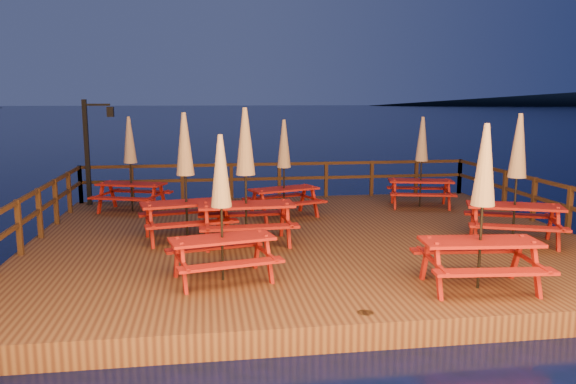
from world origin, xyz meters
The scene contains 13 objects.
ground centered at (0.00, 0.00, 0.00)m, with size 500.00×500.00×0.00m, color black.
deck centered at (0.00, 0.00, 0.20)m, with size 12.00×10.00×0.40m, color #472616.
deck_piles centered at (0.00, 0.00, -0.30)m, with size 11.44×9.44×1.40m.
railing centered at (0.00, 1.78, 1.16)m, with size 11.80×9.75×1.10m.
lamp_post centered at (-5.39, 4.55, 2.20)m, with size 0.85×0.18×3.00m.
picnic_table_0 centered at (-1.40, -0.47, 1.88)m, with size 2.04×1.70×2.85m.
picnic_table_1 centered at (-0.24, 2.08, 1.70)m, with size 2.13×1.94×2.50m.
picnic_table_2 centered at (2.09, -3.85, 1.78)m, with size 1.99×1.69×2.65m.
picnic_table_3 centered at (-4.22, 3.42, 1.73)m, with size 2.17×1.97×2.55m.
picnic_table_4 centered at (-1.98, -2.83, 1.68)m, with size 1.99×1.76×2.46m.
picnic_table_5 centered at (3.75, 2.88, 1.71)m, with size 2.06×1.83×2.53m.
picnic_table_6 centered at (4.19, -1.25, 1.82)m, with size 2.35×2.16×2.73m.
picnic_table_7 centered at (-2.65, 0.08, 1.82)m, with size 2.20×1.94×2.74m.
Camera 1 is at (-2.22, -12.00, 3.44)m, focal length 35.00 mm.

